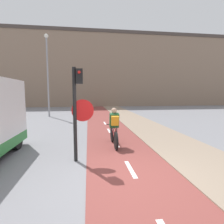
{
  "coord_description": "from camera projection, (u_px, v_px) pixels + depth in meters",
  "views": [
    {
      "loc": [
        -1.13,
        -3.99,
        2.09
      ],
      "look_at": [
        0.0,
        4.27,
        1.2
      ],
      "focal_mm": 28.0,
      "sensor_mm": 36.0,
      "label": 1
    }
  ],
  "objects": [
    {
      "name": "ground_plane",
      "position": [
        135.0,
        178.0,
        4.3
      ],
      "size": [
        120.0,
        120.0,
        0.0
      ],
      "primitive_type": "plane",
      "color": "gray"
    },
    {
      "name": "bike_lane",
      "position": [
        135.0,
        178.0,
        4.31
      ],
      "size": [
        2.4,
        60.0,
        0.02
      ],
      "color": "brown",
      "rests_on": "ground_plane"
    },
    {
      "name": "sidewalk_strip",
      "position": [
        223.0,
        172.0,
        4.62
      ],
      "size": [
        2.4,
        60.0,
        0.05
      ],
      "color": "gray",
      "rests_on": "ground_plane"
    },
    {
      "name": "building_row_background",
      "position": [
        94.0,
        70.0,
        29.58
      ],
      "size": [
        60.0,
        5.2,
        11.91
      ],
      "color": "#89705B",
      "rests_on": "ground_plane"
    },
    {
      "name": "traffic_light_pole",
      "position": [
        78.0,
        104.0,
        5.25
      ],
      "size": [
        0.67,
        0.26,
        2.86
      ],
      "color": "black",
      "rests_on": "ground_plane"
    },
    {
      "name": "street_lamp_far",
      "position": [
        47.0,
        67.0,
        15.4
      ],
      "size": [
        0.36,
        0.36,
        7.23
      ],
      "color": "gray",
      "rests_on": "ground_plane"
    },
    {
      "name": "cyclist_near",
      "position": [
        114.0,
        128.0,
        6.88
      ],
      "size": [
        0.46,
        1.77,
        1.53
      ],
      "color": "black",
      "rests_on": "ground_plane"
    }
  ]
}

